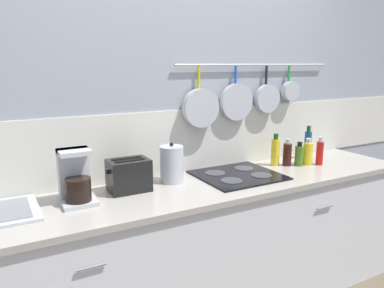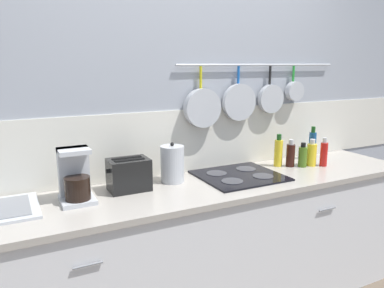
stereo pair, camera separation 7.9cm
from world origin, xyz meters
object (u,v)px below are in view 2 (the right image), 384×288
at_px(coffee_maker, 75,179).
at_px(kettle, 172,164).
at_px(bottle_vinegar, 278,152).
at_px(bottle_cooking_wine, 312,154).
at_px(bottle_sesame_oil, 303,156).
at_px(toaster, 129,175).
at_px(bottle_hot_sauce, 291,155).
at_px(bottle_olive_oil, 312,145).
at_px(bottle_dish_soap, 324,154).

xyz_separation_m(coffee_maker, kettle, (0.60, 0.07, -0.01)).
xyz_separation_m(bottle_vinegar, bottle_cooking_wine, (0.22, -0.10, -0.02)).
bearing_deg(bottle_sesame_oil, coffee_maker, 178.83).
bearing_deg(toaster, bottle_hot_sauce, -1.15).
bearing_deg(toaster, bottle_sesame_oil, -3.08).
xyz_separation_m(coffee_maker, bottle_sesame_oil, (1.58, -0.03, -0.04)).
bearing_deg(toaster, bottle_olive_oil, 2.33).
bearing_deg(kettle, coffee_maker, -173.42).
bearing_deg(bottle_hot_sauce, bottle_olive_oil, 16.28).
relative_size(toaster, bottle_dish_soap, 1.19).
relative_size(coffee_maker, bottle_hot_sauce, 1.48).
relative_size(kettle, bottle_cooking_wine, 1.29).
relative_size(bottle_vinegar, bottle_dish_soap, 1.12).
bearing_deg(bottle_cooking_wine, bottle_sesame_oil, 173.73).
distance_m(kettle, bottle_vinegar, 0.83).
relative_size(bottle_vinegar, bottle_cooking_wine, 1.20).
xyz_separation_m(kettle, bottle_sesame_oil, (0.98, -0.10, -0.04)).
xyz_separation_m(bottle_hot_sauce, bottle_olive_oil, (0.29, 0.08, 0.03)).
distance_m(bottle_cooking_wine, bottle_olive_oil, 0.20).
distance_m(bottle_hot_sauce, bottle_dish_soap, 0.24).
relative_size(bottle_cooking_wine, bottle_olive_oil, 0.76).
relative_size(bottle_hot_sauce, bottle_sesame_oil, 1.12).
relative_size(toaster, bottle_hot_sauce, 1.27).
xyz_separation_m(bottle_sesame_oil, bottle_cooking_wine, (0.08, -0.01, 0.01)).
relative_size(toaster, bottle_vinegar, 1.07).
relative_size(kettle, bottle_olive_oil, 0.98).
bearing_deg(bottle_sesame_oil, kettle, 174.08).
bearing_deg(coffee_maker, bottle_dish_soap, -2.86).
xyz_separation_m(coffee_maker, bottle_dish_soap, (1.73, -0.09, -0.03)).
bearing_deg(bottle_hot_sauce, bottle_dish_soap, -23.87).
relative_size(coffee_maker, bottle_olive_oil, 1.13).
distance_m(bottle_vinegar, bottle_olive_oil, 0.36).
distance_m(toaster, bottle_vinegar, 1.13).
distance_m(coffee_maker, bottle_cooking_wine, 1.66).
bearing_deg(toaster, bottle_dish_soap, -4.94).
distance_m(toaster, bottle_olive_oil, 1.49).
height_order(bottle_cooking_wine, bottle_olive_oil, bottle_olive_oil).
xyz_separation_m(kettle, bottle_vinegar, (0.83, -0.01, -0.01)).
distance_m(bottle_hot_sauce, bottle_olive_oil, 0.30).
height_order(coffee_maker, bottle_cooking_wine, coffee_maker).
height_order(coffee_maker, bottle_olive_oil, coffee_maker).
bearing_deg(bottle_vinegar, bottle_sesame_oil, -32.03).
bearing_deg(bottle_cooking_wine, toaster, 176.73).
relative_size(coffee_maker, kettle, 1.15).
height_order(bottle_sesame_oil, bottle_cooking_wine, bottle_cooking_wine).
relative_size(kettle, bottle_vinegar, 1.08).
bearing_deg(bottle_hot_sauce, kettle, 176.40).
bearing_deg(kettle, bottle_vinegar, -0.66).
bearing_deg(bottle_cooking_wine, coffee_maker, 178.60).
height_order(bottle_dish_soap, bottle_olive_oil, bottle_olive_oil).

